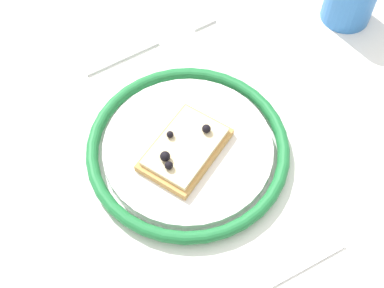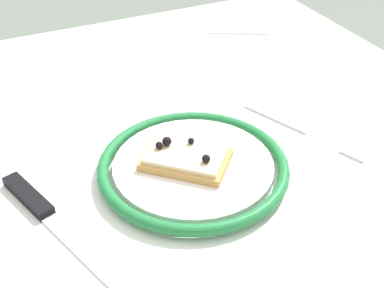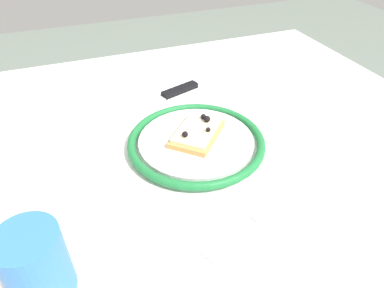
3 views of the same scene
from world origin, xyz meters
TOP-DOWN VIEW (x-y plane):
  - dining_table at (0.00, 0.00)m, footprint 0.92×0.94m
  - plate at (0.01, 0.05)m, footprint 0.24×0.24m
  - pizza_slice_near at (0.01, 0.04)m, footprint 0.12×0.12m
  - knife at (0.20, 0.04)m, footprint 0.09×0.23m
  - fork at (-0.18, 0.03)m, footprint 0.09×0.19m
  - napkin at (-0.28, -0.35)m, footprint 0.16×0.16m

SIDE VIEW (x-z plane):
  - dining_table at x=0.00m, z-range 0.28..0.99m
  - fork at x=-0.18m, z-range 0.71..0.71m
  - napkin at x=-0.28m, z-range 0.71..0.71m
  - knife at x=0.20m, z-range 0.71..0.72m
  - plate at x=0.01m, z-range 0.71..0.73m
  - pizza_slice_near at x=0.01m, z-range 0.72..0.75m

